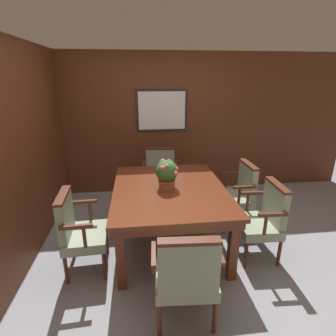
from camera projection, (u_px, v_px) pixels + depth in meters
ground_plane at (171, 252)px, 3.23m from camera, size 14.00×14.00×0.00m
wall_back at (157, 125)px, 4.65m from camera, size 7.20×0.08×2.45m
wall_left at (10, 162)px, 2.64m from camera, size 0.06×7.20×2.45m
dining_table at (169, 194)px, 3.21m from camera, size 1.35×1.68×0.76m
chair_right_far at (239, 192)px, 3.71m from camera, size 0.45×0.57×0.91m
chair_right_near at (264, 217)px, 3.04m from camera, size 0.47×0.58×0.91m
chair_head_near at (186, 275)px, 2.15m from camera, size 0.59×0.48×0.91m
chair_left_near at (78, 229)px, 2.80m from camera, size 0.47×0.59×0.91m
chair_head_far at (160, 173)px, 4.42m from camera, size 0.60×0.49×0.91m
potted_plant at (167, 173)px, 3.13m from camera, size 0.27×0.27×0.35m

